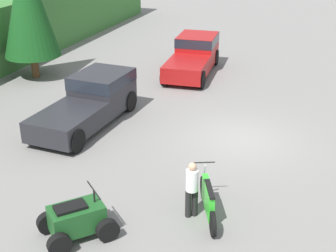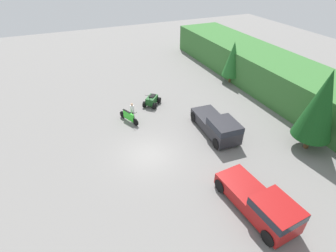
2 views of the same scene
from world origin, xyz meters
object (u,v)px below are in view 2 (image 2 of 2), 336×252
object	(u,v)px
pickup_truck_red	(263,204)
rider_person	(132,111)
dirt_bike	(129,117)
quad_atv	(152,100)
pickup_truck_second	(218,126)

from	to	relation	value
pickup_truck_red	rider_person	size ratio (longest dim) A/B	3.19
dirt_bike	quad_atv	size ratio (longest dim) A/B	1.04
pickup_truck_second	rider_person	xyz separation A→B (m)	(-5.03, -5.66, -0.03)
pickup_truck_red	pickup_truck_second	distance (m)	7.97
pickup_truck_second	dirt_bike	size ratio (longest dim) A/B	2.34
pickup_truck_second	rider_person	distance (m)	7.58
pickup_truck_second	rider_person	bearing A→B (deg)	-128.34
pickup_truck_second	dirt_bike	xyz separation A→B (m)	(-4.85, -6.08, -0.43)
pickup_truck_second	rider_person	world-z (taller)	pickup_truck_second
pickup_truck_red	dirt_bike	xyz separation A→B (m)	(-12.57, -4.09, -0.43)
dirt_bike	rider_person	xyz separation A→B (m)	(-0.18, 0.41, 0.40)
pickup_truck_red	pickup_truck_second	size ratio (longest dim) A/B	0.99
pickup_truck_red	rider_person	xyz separation A→B (m)	(-12.75, -3.68, -0.03)
pickup_truck_second	quad_atv	bearing A→B (deg)	-151.99
dirt_bike	rider_person	distance (m)	0.60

